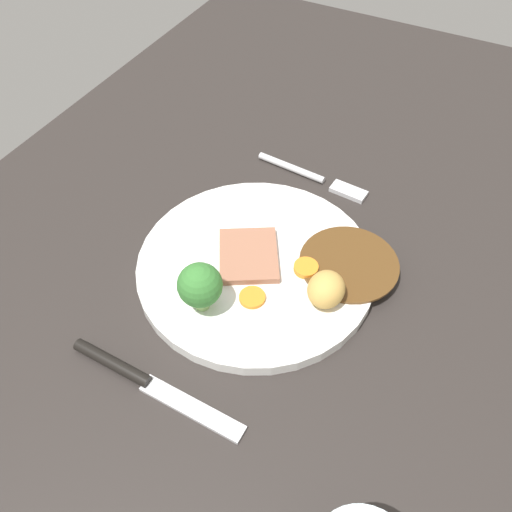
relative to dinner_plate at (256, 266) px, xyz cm
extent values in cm
cube|color=#2B2623|center=(-3.67, 2.97, -2.50)|extent=(120.00, 84.00, 3.60)
cylinder|color=white|center=(0.00, 0.00, 0.00)|extent=(25.80, 25.80, 1.40)
cylinder|color=#563819|center=(-4.37, 9.01, 0.85)|extent=(10.76, 10.76, 0.30)
cube|color=#9E664C|center=(-0.17, -1.00, 1.10)|extent=(9.59, 9.15, 0.80)
ellipsoid|color=tan|center=(1.18, 8.49, 2.38)|extent=(4.55, 4.06, 3.35)
cylinder|color=orange|center=(4.52, 1.92, 0.91)|extent=(2.71, 2.71, 0.43)
cylinder|color=orange|center=(-1.49, 5.22, 1.03)|extent=(2.64, 2.64, 0.65)
cylinder|color=#8CB766|center=(7.63, -2.12, 1.63)|extent=(1.46, 1.46, 1.87)
sphere|color=#387A33|center=(7.63, -2.12, 4.13)|extent=(4.46, 4.46, 4.46)
cylinder|color=silver|center=(-17.10, -3.73, -0.25)|extent=(1.67, 9.54, 0.90)
cube|color=silver|center=(-16.42, 4.49, -0.40)|extent=(2.36, 4.65, 0.60)
cylinder|color=black|center=(16.79, -6.64, -0.10)|extent=(1.41, 8.53, 1.20)
cube|color=silver|center=(17.02, 2.36, -0.50)|extent=(1.96, 10.54, 0.40)
camera|label=1|loc=(32.98, 17.18, 44.76)|focal=37.47mm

